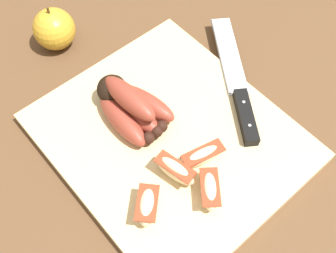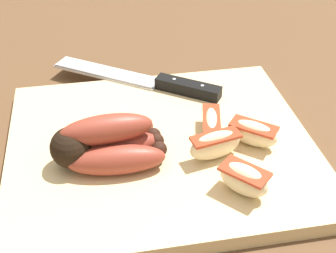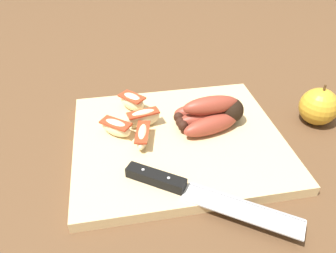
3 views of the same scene
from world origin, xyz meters
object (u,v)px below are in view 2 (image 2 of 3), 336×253
at_px(banana_bunch, 106,144).
at_px(apple_wedge_extra, 253,133).
at_px(apple_wedge_near, 211,124).
at_px(apple_wedge_middle, 215,145).
at_px(apple_wedge_far, 244,179).
at_px(chefs_knife, 159,82).

height_order(banana_bunch, apple_wedge_extra, banana_bunch).
distance_m(banana_bunch, apple_wedge_extra, 0.18).
height_order(apple_wedge_near, apple_wedge_extra, apple_wedge_extra).
height_order(banana_bunch, apple_wedge_middle, banana_bunch).
bearing_deg(apple_wedge_near, banana_bunch, 12.25).
bearing_deg(apple_wedge_extra, apple_wedge_near, -33.77).
relative_size(apple_wedge_near, apple_wedge_middle, 1.07).
bearing_deg(apple_wedge_far, apple_wedge_extra, -115.16).
bearing_deg(banana_bunch, apple_wedge_extra, 179.67).
bearing_deg(apple_wedge_middle, apple_wedge_far, 103.61).
xyz_separation_m(banana_bunch, apple_wedge_far, (-0.15, 0.08, -0.01)).
relative_size(chefs_knife, apple_wedge_far, 4.00).
height_order(apple_wedge_near, apple_wedge_far, apple_wedge_far).
distance_m(chefs_knife, apple_wedge_near, 0.14).
xyz_separation_m(apple_wedge_middle, apple_wedge_extra, (-0.05, -0.02, -0.00)).
height_order(apple_wedge_middle, apple_wedge_extra, apple_wedge_middle).
relative_size(banana_bunch, apple_wedge_middle, 1.97).
relative_size(chefs_knife, apple_wedge_middle, 3.53).
height_order(banana_bunch, chefs_knife, banana_bunch).
distance_m(banana_bunch, apple_wedge_far, 0.17).
bearing_deg(apple_wedge_extra, chefs_knife, -59.66).
distance_m(apple_wedge_near, apple_wedge_far, 0.11).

